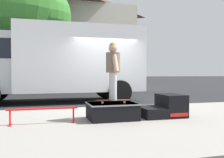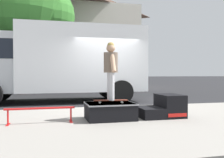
{
  "view_description": "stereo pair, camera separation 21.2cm",
  "coord_description": "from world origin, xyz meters",
  "px_view_note": "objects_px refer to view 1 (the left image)",
  "views": [
    {
      "loc": [
        -2.37,
        -8.21,
        1.18
      ],
      "look_at": [
        -0.34,
        -0.99,
        1.0
      ],
      "focal_mm": 40.44,
      "sensor_mm": 36.0,
      "label": 1
    },
    {
      "loc": [
        -2.16,
        -8.27,
        1.18
      ],
      "look_at": [
        -0.34,
        -0.99,
        1.0
      ],
      "focal_mm": 40.44,
      "sensor_mm": 36.0,
      "label": 2
    }
  ],
  "objects_px": {
    "skate_box": "(112,110)",
    "street_tree_main": "(22,5)",
    "grind_rail": "(43,112)",
    "skateboard": "(113,100)",
    "skater_kid": "(113,66)",
    "kicker_ramp": "(165,107)",
    "box_truck": "(55,60)"
  },
  "relations": [
    {
      "from": "skateboard",
      "to": "skater_kid",
      "type": "bearing_deg",
      "value": 104.04
    },
    {
      "from": "kicker_ramp",
      "to": "skateboard",
      "type": "distance_m",
      "value": 1.34
    },
    {
      "from": "kicker_ramp",
      "to": "street_tree_main",
      "type": "relative_size",
      "value": 0.14
    },
    {
      "from": "kicker_ramp",
      "to": "skater_kid",
      "type": "xyz_separation_m",
      "value": [
        -1.32,
        -0.02,
        1.0
      ]
    },
    {
      "from": "skate_box",
      "to": "skateboard",
      "type": "bearing_deg",
      "value": -62.03
    },
    {
      "from": "skater_kid",
      "to": "box_truck",
      "type": "bearing_deg",
      "value": 101.89
    },
    {
      "from": "skate_box",
      "to": "grind_rail",
      "type": "height_order",
      "value": "skate_box"
    },
    {
      "from": "street_tree_main",
      "to": "skate_box",
      "type": "bearing_deg",
      "value": -74.87
    },
    {
      "from": "street_tree_main",
      "to": "grind_rail",
      "type": "bearing_deg",
      "value": -83.83
    },
    {
      "from": "skate_box",
      "to": "street_tree_main",
      "type": "xyz_separation_m",
      "value": [
        -2.57,
        9.5,
        4.64
      ]
    },
    {
      "from": "kicker_ramp",
      "to": "street_tree_main",
      "type": "distance_m",
      "value": 11.26
    },
    {
      "from": "skateboard",
      "to": "street_tree_main",
      "type": "height_order",
      "value": "street_tree_main"
    },
    {
      "from": "skate_box",
      "to": "kicker_ramp",
      "type": "height_order",
      "value": "kicker_ramp"
    },
    {
      "from": "skateboard",
      "to": "skater_kid",
      "type": "relative_size",
      "value": 0.61
    },
    {
      "from": "street_tree_main",
      "to": "kicker_ramp",
      "type": "bearing_deg",
      "value": -67.67
    },
    {
      "from": "kicker_ramp",
      "to": "skater_kid",
      "type": "distance_m",
      "value": 1.66
    },
    {
      "from": "grind_rail",
      "to": "skateboard",
      "type": "relative_size",
      "value": 1.8
    },
    {
      "from": "kicker_ramp",
      "to": "grind_rail",
      "type": "bearing_deg",
      "value": -178.22
    },
    {
      "from": "box_truck",
      "to": "skateboard",
      "type": "bearing_deg",
      "value": -78.11
    },
    {
      "from": "skate_box",
      "to": "skater_kid",
      "type": "relative_size",
      "value": 0.83
    },
    {
      "from": "kicker_ramp",
      "to": "box_truck",
      "type": "xyz_separation_m",
      "value": [
        -2.35,
        4.89,
        1.36
      ]
    },
    {
      "from": "skateboard",
      "to": "skate_box",
      "type": "bearing_deg",
      "value": 117.97
    },
    {
      "from": "skate_box",
      "to": "grind_rail",
      "type": "bearing_deg",
      "value": -176.65
    },
    {
      "from": "skate_box",
      "to": "skater_kid",
      "type": "bearing_deg",
      "value": -62.03
    },
    {
      "from": "box_truck",
      "to": "street_tree_main",
      "type": "height_order",
      "value": "street_tree_main"
    },
    {
      "from": "skateboard",
      "to": "box_truck",
      "type": "height_order",
      "value": "box_truck"
    },
    {
      "from": "skater_kid",
      "to": "street_tree_main",
      "type": "bearing_deg",
      "value": 105.17
    },
    {
      "from": "grind_rail",
      "to": "box_truck",
      "type": "xyz_separation_m",
      "value": [
        0.51,
        4.97,
        1.33
      ]
    },
    {
      "from": "box_truck",
      "to": "street_tree_main",
      "type": "xyz_separation_m",
      "value": [
        -1.55,
        4.62,
        3.26
      ]
    },
    {
      "from": "kicker_ramp",
      "to": "box_truck",
      "type": "relative_size",
      "value": 0.15
    },
    {
      "from": "grind_rail",
      "to": "skate_box",
      "type": "bearing_deg",
      "value": 3.35
    },
    {
      "from": "skater_kid",
      "to": "street_tree_main",
      "type": "xyz_separation_m",
      "value": [
        -2.58,
        9.53,
        3.62
      ]
    }
  ]
}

